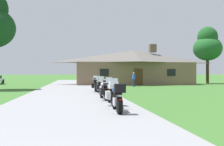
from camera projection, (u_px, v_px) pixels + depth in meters
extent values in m
plane|color=#386628|center=(71.00, 93.00, 21.66)|extent=(500.00, 500.00, 0.00)
cube|color=gray|center=(71.00, 94.00, 19.67)|extent=(6.40, 80.00, 0.06)
cylinder|color=black|center=(114.00, 101.00, 11.50)|extent=(0.12, 0.64, 0.64)
cylinder|color=black|center=(120.00, 105.00, 10.08)|extent=(0.16, 0.64, 0.64)
cube|color=silver|center=(117.00, 102.00, 10.77)|extent=(0.26, 0.56, 0.30)
ellipsoid|color=#1E3899|center=(116.00, 90.00, 11.03)|extent=(0.30, 0.52, 0.26)
cube|color=black|center=(118.00, 93.00, 10.57)|extent=(0.28, 0.52, 0.10)
cylinder|color=silver|center=(114.00, 85.00, 11.46)|extent=(0.66, 0.04, 0.03)
cylinder|color=silver|center=(114.00, 93.00, 11.50)|extent=(0.06, 0.24, 0.73)
cube|color=#B2BCC6|center=(114.00, 81.00, 11.56)|extent=(0.32, 0.11, 0.27)
sphere|color=silver|center=(114.00, 88.00, 11.46)|extent=(0.11, 0.11, 0.11)
cube|color=black|center=(120.00, 88.00, 10.03)|extent=(0.40, 0.36, 0.32)
cube|color=red|center=(120.00, 100.00, 9.86)|extent=(0.14, 0.03, 0.06)
cylinder|color=silver|center=(122.00, 107.00, 10.41)|extent=(0.07, 0.55, 0.07)
cylinder|color=black|center=(109.00, 96.00, 14.03)|extent=(0.12, 0.64, 0.64)
cylinder|color=black|center=(114.00, 99.00, 12.61)|extent=(0.16, 0.64, 0.64)
cube|color=silver|center=(111.00, 96.00, 13.30)|extent=(0.27, 0.56, 0.30)
ellipsoid|color=#B2B5BC|center=(111.00, 87.00, 13.56)|extent=(0.31, 0.52, 0.26)
cube|color=black|center=(112.00, 89.00, 13.10)|extent=(0.29, 0.52, 0.10)
cylinder|color=silver|center=(109.00, 83.00, 13.99)|extent=(0.66, 0.04, 0.03)
cylinder|color=silver|center=(109.00, 89.00, 14.03)|extent=(0.06, 0.24, 0.73)
cube|color=#B2BCC6|center=(109.00, 80.00, 14.09)|extent=(0.32, 0.11, 0.27)
sphere|color=silver|center=(109.00, 85.00, 13.99)|extent=(0.11, 0.11, 0.11)
cube|color=silver|center=(114.00, 85.00, 12.56)|extent=(0.41, 0.37, 0.32)
cube|color=red|center=(114.00, 94.00, 12.39)|extent=(0.14, 0.03, 0.06)
cylinder|color=silver|center=(115.00, 100.00, 12.95)|extent=(0.08, 0.55, 0.07)
cube|color=silver|center=(108.00, 95.00, 12.62)|extent=(0.21, 0.40, 0.36)
cube|color=silver|center=(119.00, 95.00, 12.70)|extent=(0.21, 0.40, 0.36)
cylinder|color=black|center=(102.00, 93.00, 16.42)|extent=(0.18, 0.65, 0.64)
cylinder|color=black|center=(107.00, 95.00, 15.02)|extent=(0.22, 0.65, 0.64)
cube|color=silver|center=(104.00, 93.00, 15.70)|extent=(0.32, 0.58, 0.30)
ellipsoid|color=#B2B5BC|center=(103.00, 85.00, 15.95)|extent=(0.35, 0.55, 0.26)
cube|color=black|center=(105.00, 87.00, 15.50)|extent=(0.33, 0.55, 0.10)
cylinder|color=silver|center=(102.00, 81.00, 16.38)|extent=(0.66, 0.10, 0.03)
cylinder|color=silver|center=(102.00, 87.00, 16.42)|extent=(0.08, 0.24, 0.73)
cube|color=#B2BCC6|center=(101.00, 79.00, 16.47)|extent=(0.33, 0.14, 0.27)
sphere|color=silver|center=(102.00, 84.00, 16.38)|extent=(0.11, 0.11, 0.11)
cube|color=black|center=(107.00, 83.00, 14.97)|extent=(0.44, 0.40, 0.32)
cube|color=red|center=(108.00, 91.00, 14.80)|extent=(0.14, 0.04, 0.06)
cylinder|color=silver|center=(108.00, 96.00, 15.36)|extent=(0.13, 0.55, 0.07)
cube|color=black|center=(102.00, 91.00, 15.00)|extent=(0.24, 0.42, 0.36)
cube|color=black|center=(111.00, 91.00, 15.13)|extent=(0.24, 0.42, 0.36)
cylinder|color=black|center=(102.00, 90.00, 18.78)|extent=(0.17, 0.65, 0.64)
cylinder|color=black|center=(106.00, 92.00, 17.38)|extent=(0.21, 0.65, 0.64)
cube|color=silver|center=(104.00, 90.00, 18.06)|extent=(0.31, 0.58, 0.30)
ellipsoid|color=maroon|center=(103.00, 83.00, 18.31)|extent=(0.35, 0.55, 0.26)
cube|color=black|center=(104.00, 85.00, 17.86)|extent=(0.33, 0.54, 0.10)
cylinder|color=silver|center=(102.00, 80.00, 18.74)|extent=(0.66, 0.09, 0.03)
cylinder|color=silver|center=(102.00, 85.00, 18.78)|extent=(0.08, 0.24, 0.73)
cube|color=#B2BCC6|center=(101.00, 78.00, 18.84)|extent=(0.33, 0.14, 0.27)
sphere|color=silver|center=(102.00, 82.00, 18.74)|extent=(0.11, 0.11, 0.11)
cube|color=silver|center=(106.00, 82.00, 17.33)|extent=(0.43, 0.40, 0.32)
cube|color=red|center=(107.00, 88.00, 17.16)|extent=(0.14, 0.04, 0.06)
cylinder|color=silver|center=(107.00, 93.00, 17.72)|extent=(0.12, 0.55, 0.07)
cube|color=silver|center=(102.00, 89.00, 17.37)|extent=(0.24, 0.42, 0.36)
cube|color=silver|center=(110.00, 89.00, 17.49)|extent=(0.24, 0.42, 0.36)
cylinder|color=black|center=(98.00, 88.00, 21.19)|extent=(0.16, 0.65, 0.64)
cylinder|color=black|center=(101.00, 89.00, 19.78)|extent=(0.21, 0.65, 0.64)
cube|color=silver|center=(100.00, 88.00, 20.47)|extent=(0.31, 0.58, 0.30)
ellipsoid|color=#195B33|center=(99.00, 82.00, 20.72)|extent=(0.34, 0.54, 0.26)
cube|color=black|center=(100.00, 83.00, 20.27)|extent=(0.32, 0.54, 0.10)
cylinder|color=silver|center=(98.00, 79.00, 21.15)|extent=(0.66, 0.09, 0.03)
cylinder|color=silver|center=(98.00, 84.00, 21.19)|extent=(0.08, 0.24, 0.73)
cube|color=#B2BCC6|center=(98.00, 78.00, 21.25)|extent=(0.33, 0.14, 0.27)
sphere|color=silver|center=(98.00, 81.00, 21.15)|extent=(0.11, 0.11, 0.11)
cube|color=black|center=(101.00, 81.00, 19.73)|extent=(0.43, 0.39, 0.32)
cube|color=red|center=(102.00, 87.00, 19.57)|extent=(0.14, 0.04, 0.06)
cylinder|color=silver|center=(102.00, 91.00, 20.13)|extent=(0.12, 0.55, 0.07)
cube|color=black|center=(98.00, 87.00, 19.77)|extent=(0.23, 0.42, 0.36)
cube|color=black|center=(105.00, 87.00, 19.89)|extent=(0.23, 0.42, 0.36)
cylinder|color=black|center=(95.00, 87.00, 23.40)|extent=(0.12, 0.64, 0.64)
cylinder|color=black|center=(96.00, 88.00, 21.97)|extent=(0.17, 0.64, 0.64)
cube|color=silver|center=(96.00, 87.00, 22.66)|extent=(0.27, 0.57, 0.30)
ellipsoid|color=silver|center=(95.00, 81.00, 22.92)|extent=(0.31, 0.53, 0.26)
cube|color=black|center=(96.00, 82.00, 22.47)|extent=(0.29, 0.53, 0.10)
cylinder|color=silver|center=(95.00, 79.00, 23.36)|extent=(0.66, 0.05, 0.03)
cylinder|color=silver|center=(95.00, 83.00, 23.40)|extent=(0.07, 0.24, 0.73)
cube|color=#B2BCC6|center=(95.00, 77.00, 23.46)|extent=(0.32, 0.12, 0.27)
sphere|color=silver|center=(95.00, 80.00, 23.36)|extent=(0.11, 0.11, 0.11)
cube|color=black|center=(96.00, 80.00, 21.92)|extent=(0.41, 0.37, 0.32)
cube|color=red|center=(96.00, 85.00, 21.75)|extent=(0.14, 0.03, 0.06)
cylinder|color=silver|center=(98.00, 89.00, 22.30)|extent=(0.08, 0.55, 0.07)
cube|color=black|center=(93.00, 86.00, 21.99)|extent=(0.21, 0.40, 0.36)
cube|color=black|center=(99.00, 86.00, 22.05)|extent=(0.21, 0.40, 0.36)
cube|color=brown|center=(133.00, 74.00, 37.69)|extent=(15.48, 6.40, 2.98)
pyramid|color=#5B5651|center=(133.00, 57.00, 37.69)|extent=(16.40, 6.78, 1.70)
cube|color=brown|center=(153.00, 48.00, 38.07)|extent=(0.90, 0.90, 1.10)
cube|color=#472D19|center=(138.00, 77.00, 34.49)|extent=(1.10, 0.08, 2.10)
cube|color=black|center=(104.00, 72.00, 33.91)|extent=(1.10, 0.06, 0.90)
cube|color=black|center=(171.00, 73.00, 35.08)|extent=(1.10, 0.06, 0.90)
cylinder|color=navy|center=(134.00, 83.00, 31.31)|extent=(0.14, 0.14, 0.86)
cylinder|color=navy|center=(133.00, 83.00, 31.47)|extent=(0.14, 0.14, 0.86)
cube|color=#2D56AD|center=(134.00, 77.00, 31.39)|extent=(0.30, 0.40, 0.56)
cylinder|color=#2D56AD|center=(135.00, 77.00, 31.18)|extent=(0.09, 0.09, 0.58)
cylinder|color=#2D56AD|center=(133.00, 77.00, 31.60)|extent=(0.09, 0.09, 0.58)
sphere|color=tan|center=(134.00, 73.00, 31.39)|extent=(0.21, 0.21, 0.21)
cylinder|color=#422D19|center=(208.00, 70.00, 40.44)|extent=(0.44, 0.44, 4.05)
ellipsoid|color=#1E5623|center=(208.00, 49.00, 40.44)|extent=(4.20, 4.20, 3.57)
ellipsoid|color=#1B4E20|center=(208.00, 37.00, 40.43)|extent=(2.94, 2.94, 3.15)
cylinder|color=black|center=(3.00, 81.00, 40.71)|extent=(0.28, 0.66, 0.64)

